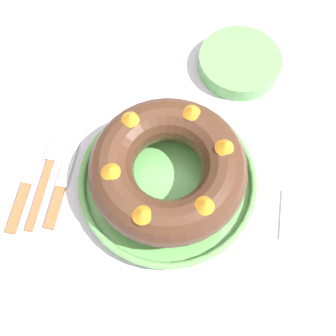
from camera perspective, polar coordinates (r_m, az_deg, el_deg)
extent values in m
plane|color=brown|center=(1.42, 0.41, -13.66)|extent=(8.00, 8.00, 0.00)
cube|color=silver|center=(0.70, 0.81, -2.79)|extent=(1.11, 1.24, 0.03)
cylinder|color=brown|center=(1.41, -16.33, 15.70)|extent=(0.06, 0.06, 0.73)
cylinder|color=#6BB760|center=(0.68, 0.00, -1.94)|extent=(0.29, 0.29, 0.01)
torus|color=#6BB760|center=(0.67, 0.00, -1.47)|extent=(0.31, 0.31, 0.01)
torus|color=#4C2D1E|center=(0.63, 0.00, 0.00)|extent=(0.26, 0.26, 0.07)
cone|color=orange|center=(0.63, -5.54, 7.35)|extent=(0.03, 0.03, 0.01)
cone|color=orange|center=(0.59, -8.39, -0.31)|extent=(0.04, 0.04, 0.01)
cone|color=orange|center=(0.56, -3.83, -6.64)|extent=(0.04, 0.04, 0.01)
cone|color=orange|center=(0.57, 5.38, -5.24)|extent=(0.04, 0.04, 0.01)
cone|color=orange|center=(0.61, 8.24, 3.25)|extent=(0.03, 0.03, 0.01)
cone|color=orange|center=(0.63, 3.45, 8.36)|extent=(0.03, 0.03, 0.01)
cube|color=#936038|center=(0.71, -18.08, -3.68)|extent=(0.01, 0.13, 0.01)
cube|color=silver|center=(0.74, -16.13, 2.84)|extent=(0.02, 0.05, 0.01)
cube|color=#936038|center=(0.72, -20.85, -5.43)|extent=(0.02, 0.09, 0.01)
cube|color=silver|center=(0.74, -18.61, 1.69)|extent=(0.02, 0.11, 0.00)
cube|color=#936038|center=(0.70, -16.08, -5.53)|extent=(0.02, 0.08, 0.01)
cube|color=silver|center=(0.72, -14.31, 0.69)|extent=(0.02, 0.09, 0.00)
cylinder|color=#6BB760|center=(0.81, 10.32, 14.80)|extent=(0.16, 0.16, 0.03)
cube|color=#B2D1B7|center=(0.71, 20.97, -7.10)|extent=(0.13, 0.09, 0.00)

